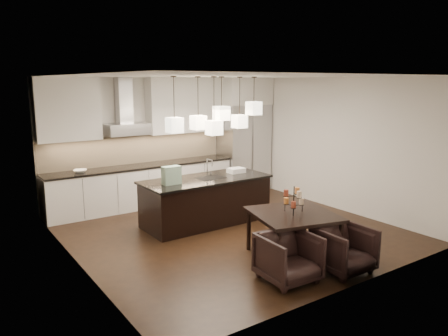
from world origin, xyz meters
TOP-DOWN VIEW (x-y plane):
  - floor at (0.00, 0.00)m, footprint 5.50×5.50m
  - ceiling at (0.00, 0.00)m, footprint 5.50×5.50m
  - wall_back at (0.00, 2.76)m, footprint 5.50×0.02m
  - wall_front at (0.00, -2.76)m, footprint 5.50×0.02m
  - wall_left at (-2.76, 0.00)m, footprint 0.02×5.50m
  - wall_right at (2.76, 0.00)m, footprint 0.02×5.50m
  - refrigerator at (2.10, 2.38)m, footprint 1.20×0.72m
  - fridge_panel at (2.10, 2.38)m, footprint 1.26×0.72m
  - lower_cabinets at (-0.62, 2.43)m, footprint 4.21×0.62m
  - countertop at (-0.62, 2.43)m, footprint 4.21×0.66m
  - backsplash at (-0.62, 2.73)m, footprint 4.21×0.02m
  - upper_cab_left at (-2.10, 2.57)m, footprint 1.25×0.35m
  - upper_cab_right at (0.55, 2.57)m, footprint 1.85×0.35m
  - hood_canopy at (-0.93, 2.48)m, footprint 0.90×0.52m
  - hood_chimney at (-0.93, 2.59)m, footprint 0.30×0.28m
  - fruit_bowl at (-1.99, 2.38)m, footprint 0.34×0.34m
  - island_body at (-0.11, 0.66)m, footprint 2.43×1.00m
  - island_top at (-0.11, 0.66)m, footprint 2.51×1.08m
  - faucet at (-0.02, 0.75)m, footprint 0.10×0.23m
  - tote_bag at (-0.89, 0.58)m, footprint 0.33×0.18m
  - food_container at (0.67, 0.74)m, footprint 0.33×0.24m
  - dining_table at (0.09, -1.55)m, footprint 1.46×1.46m
  - candelabra at (0.09, -1.55)m, footprint 0.42×0.42m
  - candle_a at (0.22, -1.58)m, footprint 0.09×0.09m
  - candle_b at (0.06, -1.42)m, footprint 0.09×0.09m
  - candle_c at (0.00, -1.65)m, footprint 0.09×0.09m
  - candle_d at (0.22, -1.49)m, footprint 0.09×0.09m
  - candle_e at (-0.02, -1.50)m, footprint 0.09×0.09m
  - candle_f at (0.08, -1.68)m, footprint 0.09×0.09m
  - armchair_left at (-0.53, -2.13)m, footprint 0.76×0.78m
  - armchair_right at (0.34, -2.36)m, footprint 0.74×0.76m
  - pendant_a at (-0.90, 0.40)m, footprint 0.24×0.24m
  - pendant_b at (-0.23, 0.71)m, footprint 0.24×0.24m
  - pendant_c at (0.11, 0.45)m, footprint 0.24×0.24m
  - pendant_d at (0.72, 0.71)m, footprint 0.24×0.24m
  - pendant_e at (0.97, 0.57)m, footprint 0.24×0.24m
  - pendant_f at (-0.12, 0.34)m, footprint 0.24×0.24m

SIDE VIEW (x-z plane):
  - floor at x=0.00m, z-range -0.02..0.00m
  - armchair_right at x=0.34m, z-range 0.00..0.67m
  - armchair_left at x=-0.53m, z-range 0.00..0.68m
  - dining_table at x=0.09m, z-range 0.00..0.72m
  - island_body at x=-0.11m, z-range 0.00..0.85m
  - lower_cabinets at x=-0.62m, z-range 0.00..0.88m
  - island_top at x=-0.11m, z-range 0.85..0.89m
  - candle_a at x=0.22m, z-range 0.84..0.94m
  - candle_b at x=0.06m, z-range 0.84..0.94m
  - candle_c at x=0.00m, z-range 0.84..0.94m
  - countertop at x=-0.62m, z-range 0.88..0.92m
  - candelabra at x=0.09m, z-range 0.72..1.14m
  - food_container at x=0.67m, z-range 0.89..0.99m
  - fruit_bowl at x=-1.99m, z-range 0.92..0.98m
  - candle_d at x=0.22m, z-range 1.00..1.09m
  - candle_e at x=-0.02m, z-range 1.00..1.09m
  - candle_f at x=0.08m, z-range 1.00..1.09m
  - tote_bag at x=-0.89m, z-range 0.89..1.22m
  - faucet at x=-0.02m, z-range 0.89..1.26m
  - refrigerator at x=2.10m, z-range 0.00..2.15m
  - backsplash at x=-0.62m, z-range 0.92..1.55m
  - wall_back at x=0.00m, z-range 0.00..2.80m
  - wall_front at x=0.00m, z-range 0.00..2.80m
  - wall_left at x=-2.76m, z-range 0.00..2.80m
  - wall_right at x=2.76m, z-range 0.00..2.80m
  - hood_canopy at x=-0.93m, z-range 1.60..1.84m
  - pendant_f at x=-0.12m, z-range 1.76..2.02m
  - pendant_d at x=0.72m, z-range 1.80..2.06m
  - pendant_b at x=-0.23m, z-range 1.83..2.09m
  - pendant_a at x=-0.90m, z-range 1.84..2.10m
  - pendant_c at x=0.11m, z-range 2.00..2.26m
  - upper_cab_left at x=-2.10m, z-range 1.55..2.80m
  - upper_cab_right at x=0.55m, z-range 1.55..2.80m
  - pendant_e at x=0.97m, z-range 2.06..2.32m
  - hood_chimney at x=-0.93m, z-range 1.84..2.80m
  - fridge_panel at x=2.10m, z-range 2.15..2.80m
  - ceiling at x=0.00m, z-range 2.80..2.82m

